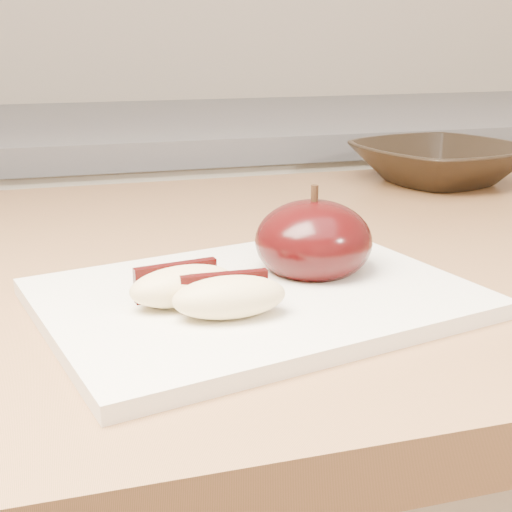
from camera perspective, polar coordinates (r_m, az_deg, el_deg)
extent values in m
cube|color=silver|center=(1.45, -6.54, -8.60)|extent=(2.40, 0.60, 0.90)
cube|color=slate|center=(1.31, -7.25, 10.19)|extent=(2.40, 0.62, 0.04)
cube|color=#9F6645|center=(0.65, 2.98, -0.81)|extent=(1.64, 0.64, 0.04)
cube|color=white|center=(0.50, 0.00, -3.35)|extent=(0.33, 0.27, 0.01)
ellipsoid|color=black|center=(0.54, 4.61, 1.20)|extent=(0.10, 0.10, 0.06)
cylinder|color=black|center=(0.53, 4.71, 4.99)|extent=(0.01, 0.01, 0.01)
ellipsoid|color=beige|center=(0.47, -5.81, -2.39)|extent=(0.08, 0.05, 0.03)
cube|color=black|center=(0.49, -6.43, -1.95)|extent=(0.06, 0.02, 0.02)
ellipsoid|color=beige|center=(0.45, -2.14, -3.31)|extent=(0.07, 0.04, 0.03)
cube|color=black|center=(0.46, -2.56, -2.78)|extent=(0.06, 0.01, 0.02)
imported|color=black|center=(0.94, 14.44, 7.20)|extent=(0.25, 0.25, 0.05)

